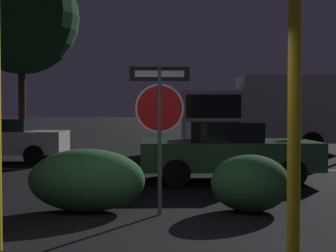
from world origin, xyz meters
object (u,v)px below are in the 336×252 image
at_px(hedge_bush_2, 87,180).
at_px(delivery_truck, 258,112).
at_px(tree_1, 21,17).
at_px(stop_sign, 160,109).
at_px(hedge_bush_3, 250,183).
at_px(passing_car_2, 2,140).
at_px(yellow_pole_right, 294,109).
at_px(passing_car_3, 227,151).

height_order(hedge_bush_2, delivery_truck, delivery_truck).
xyz_separation_m(hedge_bush_2, delivery_truck, (4.50, 11.27, 1.09)).
height_order(hedge_bush_2, tree_1, tree_1).
relative_size(stop_sign, hedge_bush_3, 1.82).
relative_size(stop_sign, tree_1, 0.27).
height_order(stop_sign, hedge_bush_2, stop_sign).
bearing_deg(passing_car_2, stop_sign, -146.15).
bearing_deg(stop_sign, passing_car_2, 121.87).
xyz_separation_m(stop_sign, yellow_pole_right, (1.55, -2.16, -0.01)).
relative_size(hedge_bush_2, tree_1, 0.22).
height_order(stop_sign, passing_car_3, stop_sign).
distance_m(yellow_pole_right, passing_car_2, 11.71).
xyz_separation_m(hedge_bush_3, passing_car_3, (-0.07, 3.32, 0.24)).
xyz_separation_m(stop_sign, passing_car_2, (-5.33, 7.27, -0.93)).
relative_size(hedge_bush_2, passing_car_2, 0.46).
distance_m(yellow_pole_right, hedge_bush_3, 2.70).
distance_m(hedge_bush_2, tree_1, 15.45).
distance_m(hedge_bush_3, delivery_truck, 11.41).
distance_m(stop_sign, delivery_truck, 11.94).
bearing_deg(delivery_truck, hedge_bush_3, 168.48).
distance_m(stop_sign, hedge_bush_2, 1.65).
relative_size(stop_sign, hedge_bush_2, 1.22).
bearing_deg(yellow_pole_right, passing_car_2, 126.14).
distance_m(stop_sign, passing_car_3, 3.96).
bearing_deg(passing_car_2, tree_1, 11.47).
height_order(hedge_bush_3, tree_1, tree_1).
xyz_separation_m(yellow_pole_right, passing_car_3, (-0.18, 5.75, -0.93)).
relative_size(hedge_bush_3, passing_car_3, 0.30).
relative_size(stop_sign, yellow_pole_right, 0.70).
bearing_deg(delivery_truck, hedge_bush_2, 156.25).
bearing_deg(hedge_bush_3, yellow_pole_right, -87.24).
height_order(yellow_pole_right, hedge_bush_2, yellow_pole_right).
bearing_deg(tree_1, hedge_bush_2, -66.88).
height_order(stop_sign, tree_1, tree_1).
xyz_separation_m(yellow_pole_right, passing_car_2, (-6.88, 9.42, -0.92)).
bearing_deg(stop_sign, hedge_bush_2, 165.98).
distance_m(delivery_truck, tree_1, 11.23).
distance_m(hedge_bush_2, passing_car_2, 8.20).
relative_size(hedge_bush_2, hedge_bush_3, 1.49).
height_order(yellow_pole_right, hedge_bush_3, yellow_pole_right).
bearing_deg(passing_car_3, tree_1, -143.56).
xyz_separation_m(stop_sign, passing_car_3, (1.37, 3.59, -0.95)).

